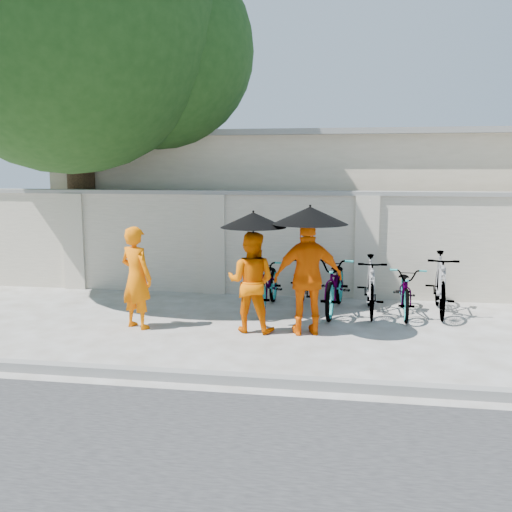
# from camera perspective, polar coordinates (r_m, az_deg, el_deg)

# --- Properties ---
(ground) EXTENTS (80.00, 80.00, 0.00)m
(ground) POSITION_cam_1_polar(r_m,az_deg,el_deg) (8.54, -2.29, -8.38)
(ground) COLOR #B9B9B9
(kerb) EXTENTS (40.00, 0.16, 0.12)m
(kerb) POSITION_cam_1_polar(r_m,az_deg,el_deg) (6.95, -5.13, -11.97)
(kerb) COLOR gray
(kerb) RESTS_ON ground
(compound_wall) EXTENTS (20.00, 0.30, 2.00)m
(compound_wall) POSITION_cam_1_polar(r_m,az_deg,el_deg) (11.31, 5.89, 1.02)
(compound_wall) COLOR beige
(compound_wall) RESTS_ON ground
(building_behind) EXTENTS (14.00, 6.00, 3.20)m
(building_behind) POSITION_cam_1_polar(r_m,az_deg,el_deg) (15.02, 10.61, 5.13)
(building_behind) COLOR beige
(building_behind) RESTS_ON ground
(shade_tree) EXTENTS (6.70, 6.20, 8.20)m
(shade_tree) POSITION_cam_1_polar(r_m,az_deg,el_deg) (12.45, -17.34, 20.37)
(shade_tree) COLOR brown
(shade_tree) RESTS_ON ground
(monk_left) EXTENTS (0.70, 0.60, 1.62)m
(monk_left) POSITION_cam_1_polar(r_m,az_deg,el_deg) (9.18, -11.89, -2.12)
(monk_left) COLOR #FF6E02
(monk_left) RESTS_ON ground
(monk_center) EXTENTS (0.82, 0.68, 1.56)m
(monk_center) POSITION_cam_1_polar(r_m,az_deg,el_deg) (8.80, -0.50, -2.60)
(monk_center) COLOR #EC6400
(monk_center) RESTS_ON ground
(parasol_center) EXTENTS (1.00, 1.00, 0.98)m
(parasol_center) POSITION_cam_1_polar(r_m,az_deg,el_deg) (8.57, -0.27, 3.63)
(parasol_center) COLOR black
(parasol_center) RESTS_ON ground
(monk_right) EXTENTS (1.11, 0.68, 1.76)m
(monk_right) POSITION_cam_1_polar(r_m,az_deg,el_deg) (8.65, 5.24, -2.16)
(monk_right) COLOR #F85F03
(monk_right) RESTS_ON ground
(parasol_right) EXTENTS (1.13, 1.13, 0.96)m
(parasol_right) POSITION_cam_1_polar(r_m,az_deg,el_deg) (8.44, 5.43, 4.07)
(parasol_right) COLOR black
(parasol_right) RESTS_ON ground
(bike_0) EXTENTS (0.69, 1.85, 0.96)m
(bike_0) POSITION_cam_1_polar(r_m,az_deg,el_deg) (10.20, 1.27, -2.73)
(bike_0) COLOR gray
(bike_0) RESTS_ON ground
(bike_1) EXTENTS (0.58, 1.73, 1.02)m
(bike_1) POSITION_cam_1_polar(r_m,az_deg,el_deg) (10.30, 4.69, -2.48)
(bike_1) COLOR gray
(bike_1) RESTS_ON ground
(bike_2) EXTENTS (0.88, 2.03, 1.03)m
(bike_2) POSITION_cam_1_polar(r_m,az_deg,el_deg) (10.10, 8.00, -2.73)
(bike_2) COLOR gray
(bike_2) RESTS_ON ground
(bike_3) EXTENTS (0.49, 1.69, 1.01)m
(bike_3) POSITION_cam_1_polar(r_m,az_deg,el_deg) (10.08, 11.39, -2.90)
(bike_3) COLOR gray
(bike_3) RESTS_ON ground
(bike_4) EXTENTS (0.65, 1.70, 0.88)m
(bike_4) POSITION_cam_1_polar(r_m,az_deg,el_deg) (10.17, 14.74, -3.29)
(bike_4) COLOR gray
(bike_4) RESTS_ON ground
(bike_5) EXTENTS (0.64, 1.82, 1.08)m
(bike_5) POSITION_cam_1_polar(r_m,az_deg,el_deg) (10.39, 17.96, -2.64)
(bike_5) COLOR gray
(bike_5) RESTS_ON ground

